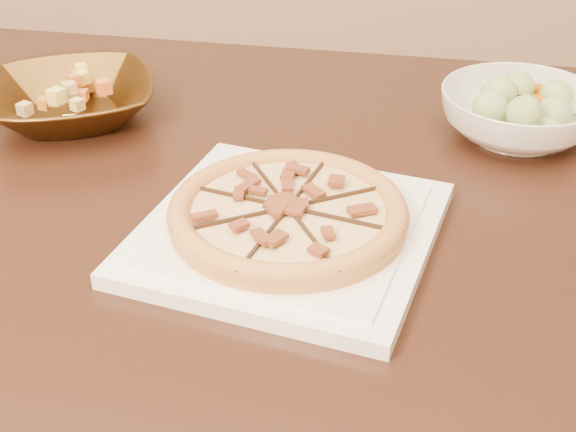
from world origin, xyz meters
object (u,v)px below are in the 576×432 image
at_px(dining_table, 211,244).
at_px(pizza, 288,213).
at_px(salad_bowl, 519,115).
at_px(plate, 288,231).
at_px(bronze_bowl, 71,101).

distance_m(dining_table, pizza, 0.21).
distance_m(dining_table, salad_bowl, 0.44).
bearing_deg(plate, bronze_bowl, 139.84).
height_order(plate, bronze_bowl, bronze_bowl).
xyz_separation_m(plate, bronze_bowl, (-0.33, 0.28, 0.02)).
distance_m(pizza, bronze_bowl, 0.43).
bearing_deg(plate, salad_bowl, 43.88).
bearing_deg(dining_table, bronze_bowl, 145.13).
relative_size(pizza, bronze_bowl, 1.11).
bearing_deg(bronze_bowl, plate, -40.16).
height_order(dining_table, salad_bowl, salad_bowl).
bearing_deg(salad_bowl, pizza, -136.12).
relative_size(plate, salad_bowl, 1.77).
bearing_deg(pizza, dining_table, 131.56).
bearing_deg(pizza, salad_bowl, 43.88).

